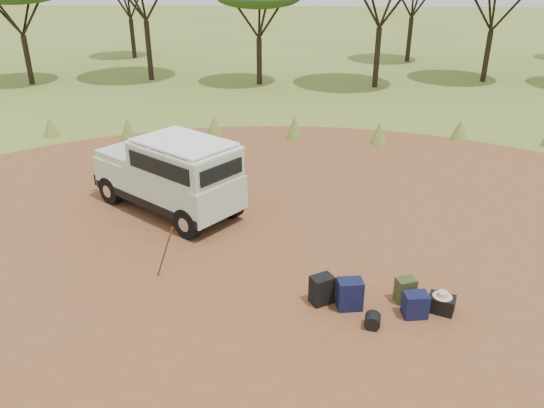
# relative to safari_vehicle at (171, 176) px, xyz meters

# --- Properties ---
(ground) EXTENTS (140.00, 140.00, 0.00)m
(ground) POSITION_rel_safari_vehicle_xyz_m (3.05, -2.51, -0.99)
(ground) COLOR olive
(ground) RESTS_ON ground
(dirt_clearing) EXTENTS (23.00, 23.00, 0.01)m
(dirt_clearing) POSITION_rel_safari_vehicle_xyz_m (3.05, -2.51, -0.98)
(dirt_clearing) COLOR brown
(dirt_clearing) RESTS_ON ground
(grass_fringe) EXTENTS (36.60, 1.60, 0.90)m
(grass_fringe) POSITION_rel_safari_vehicle_xyz_m (3.16, 6.16, -0.58)
(grass_fringe) COLOR olive
(grass_fringe) RESTS_ON ground
(safari_vehicle) EXTENTS (4.31, 3.80, 2.04)m
(safari_vehicle) POSITION_rel_safari_vehicle_xyz_m (0.00, 0.00, 0.00)
(safari_vehicle) COLOR beige
(safari_vehicle) RESTS_ON ground
(walking_staff) EXTENTS (0.49, 0.22, 1.24)m
(walking_staff) POSITION_rel_safari_vehicle_xyz_m (0.59, -3.21, -0.36)
(walking_staff) COLOR brown
(walking_staff) RESTS_ON ground
(backpack_black) EXTENTS (0.52, 0.48, 0.57)m
(backpack_black) POSITION_rel_safari_vehicle_xyz_m (3.74, -3.86, -0.70)
(backpack_black) COLOR black
(backpack_black) RESTS_ON ground
(backpack_navy) EXTENTS (0.51, 0.40, 0.60)m
(backpack_navy) POSITION_rel_safari_vehicle_xyz_m (4.25, -4.01, -0.68)
(backpack_navy) COLOR #13173B
(backpack_navy) RESTS_ON ground
(backpack_olive) EXTENTS (0.42, 0.36, 0.50)m
(backpack_olive) POSITION_rel_safari_vehicle_xyz_m (5.33, -3.73, -0.74)
(backpack_olive) COLOR #37411E
(backpack_olive) RESTS_ON ground
(duffel_navy) EXTENTS (0.47, 0.38, 0.48)m
(duffel_navy) POSITION_rel_safari_vehicle_xyz_m (5.44, -4.19, -0.74)
(duffel_navy) COLOR #13173B
(duffel_navy) RESTS_ON ground
(hard_case) EXTENTS (0.56, 0.49, 0.33)m
(hard_case) POSITION_rel_safari_vehicle_xyz_m (5.95, -4.03, -0.82)
(hard_case) COLOR black
(hard_case) RESTS_ON ground
(stuff_sack) EXTENTS (0.33, 0.33, 0.28)m
(stuff_sack) POSITION_rel_safari_vehicle_xyz_m (4.63, -4.57, -0.84)
(stuff_sack) COLOR black
(stuff_sack) RESTS_ON ground
(safari_hat) EXTENTS (0.36, 0.36, 0.10)m
(safari_hat) POSITION_rel_safari_vehicle_xyz_m (5.95, -4.03, -0.61)
(safari_hat) COLOR beige
(safari_hat) RESTS_ON hard_case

